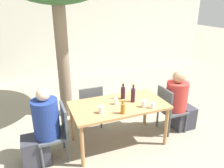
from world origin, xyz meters
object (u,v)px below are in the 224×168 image
object	(u,v)px
person_seated_1	(179,103)
drinking_glass_3	(116,101)
drinking_glass_2	(152,105)
patio_chair_1	(169,107)
wine_bottle_0	(133,95)
patio_chair_2	(90,105)
patio_chair_0	(58,130)
person_seated_0	(42,130)
drinking_glass_1	(101,110)
amber_bottle_2	(123,108)
wine_bottle_1	(123,93)
dining_table_front	(119,108)
drinking_glass_0	(144,104)

from	to	relation	value
person_seated_1	drinking_glass_3	xyz separation A→B (m)	(-1.29, 0.02, 0.26)
person_seated_1	drinking_glass_2	xyz separation A→B (m)	(-0.81, -0.33, 0.26)
patio_chair_1	person_seated_1	world-z (taller)	person_seated_1
drinking_glass_3	wine_bottle_0	bearing A→B (deg)	-2.31
patio_chair_1	patio_chair_2	distance (m)	1.49
patio_chair_0	person_seated_0	distance (m)	0.23
drinking_glass_1	amber_bottle_2	bearing A→B (deg)	-24.07
wine_bottle_1	drinking_glass_3	xyz separation A→B (m)	(-0.20, -0.15, -0.07)
patio_chair_2	person_seated_0	xyz separation A→B (m)	(-0.93, -0.65, 0.06)
patio_chair_2	dining_table_front	bearing A→B (deg)	116.03
person_seated_0	amber_bottle_2	world-z (taller)	person_seated_0
patio_chair_0	drinking_glass_2	world-z (taller)	patio_chair_0
patio_chair_0	drinking_glass_3	world-z (taller)	patio_chair_0
patio_chair_1	drinking_glass_2	distance (m)	0.73
drinking_glass_0	drinking_glass_2	distance (m)	0.14
person_seated_0	patio_chair_1	bearing A→B (deg)	90.00
dining_table_front	drinking_glass_2	distance (m)	0.56
amber_bottle_2	drinking_glass_1	distance (m)	0.33
drinking_glass_2	drinking_glass_3	xyz separation A→B (m)	(-0.48, 0.34, 0.00)
dining_table_front	patio_chair_1	xyz separation A→B (m)	(1.02, 0.00, -0.17)
drinking_glass_1	drinking_glass_3	size ratio (longest dim) A/B	1.15
patio_chair_1	patio_chair_2	world-z (taller)	same
patio_chair_0	amber_bottle_2	distance (m)	1.06
wine_bottle_0	drinking_glass_0	size ratio (longest dim) A/B	2.94
person_seated_0	person_seated_1	world-z (taller)	person_seated_0
patio_chair_0	wine_bottle_0	world-z (taller)	wine_bottle_0
drinking_glass_2	person_seated_0	bearing A→B (deg)	169.05
dining_table_front	drinking_glass_3	xyz separation A→B (m)	(-0.04, 0.02, 0.13)
person_seated_1	drinking_glass_1	world-z (taller)	person_seated_1
patio_chair_1	wine_bottle_1	xyz separation A→B (m)	(-0.87, 0.17, 0.37)
drinking_glass_3	amber_bottle_2	bearing A→B (deg)	-93.74
patio_chair_1	person_seated_1	distance (m)	0.23
amber_bottle_2	drinking_glass_3	world-z (taller)	amber_bottle_2
dining_table_front	patio_chair_0	xyz separation A→B (m)	(-1.02, 0.00, -0.17)
patio_chair_0	patio_chair_2	world-z (taller)	same
wine_bottle_0	drinking_glass_2	size ratio (longest dim) A/B	3.34
wine_bottle_0	drinking_glass_0	world-z (taller)	wine_bottle_0
wine_bottle_1	wine_bottle_0	bearing A→B (deg)	-55.67
patio_chair_1	dining_table_front	bearing A→B (deg)	90.00
dining_table_front	wine_bottle_0	distance (m)	0.33
person_seated_1	wine_bottle_1	world-z (taller)	person_seated_1
amber_bottle_2	drinking_glass_3	distance (m)	0.33
patio_chair_1	wine_bottle_0	bearing A→B (deg)	89.65
person_seated_1	drinking_glass_0	bearing A→B (deg)	104.69
patio_chair_0	drinking_glass_1	world-z (taller)	patio_chair_0
patio_chair_1	drinking_glass_1	bearing A→B (deg)	97.34
dining_table_front	person_seated_1	xyz separation A→B (m)	(1.25, -0.00, -0.13)
person_seated_0	drinking_glass_2	bearing A→B (deg)	79.05
drinking_glass_1	patio_chair_0	bearing A→B (deg)	164.73
drinking_glass_1	person_seated_0	bearing A→B (deg)	168.52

